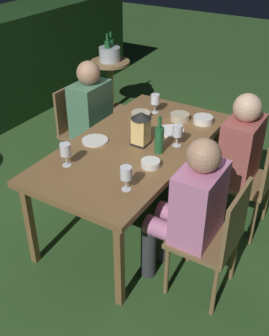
{
  "coord_description": "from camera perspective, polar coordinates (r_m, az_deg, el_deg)",
  "views": [
    {
      "loc": [
        -2.37,
        -1.44,
        2.26
      ],
      "look_at": [
        0.0,
        0.0,
        0.51
      ],
      "focal_mm": 44.21,
      "sensor_mm": 36.0,
      "label": 1
    }
  ],
  "objects": [
    {
      "name": "ice_bucket",
      "position": [
        5.26,
        -3.45,
        15.55
      ],
      "size": [
        0.26,
        0.26,
        0.34
      ],
      "color": "#B2B7BF",
      "rests_on": "side_table"
    },
    {
      "name": "lantern_centerpiece",
      "position": [
        3.09,
        0.89,
        5.71
      ],
      "size": [
        0.15,
        0.15,
        0.27
      ],
      "color": "black",
      "rests_on": "dining_table"
    },
    {
      "name": "bowl_bread",
      "position": [
        2.88,
        2.23,
        0.67
      ],
      "size": [
        0.13,
        0.13,
        0.05
      ],
      "color": "silver",
      "rests_on": "dining_table"
    },
    {
      "name": "chair_side_right_b",
      "position": [
        4.0,
        -7.42,
        5.62
      ],
      "size": [
        0.42,
        0.4,
        0.87
      ],
      "color": "brown",
      "rests_on": "ground"
    },
    {
      "name": "person_in_pink",
      "position": [
        2.68,
        7.48,
        -5.47
      ],
      "size": [
        0.38,
        0.47,
        1.15
      ],
      "color": "#C675A3",
      "rests_on": "ground"
    },
    {
      "name": "plate_a",
      "position": [
        3.35,
        5.02,
        5.12
      ],
      "size": [
        0.22,
        0.22,
        0.01
      ],
      "primitive_type": "cylinder",
      "color": "white",
      "rests_on": "dining_table"
    },
    {
      "name": "person_in_rust",
      "position": [
        3.3,
        13.28,
        1.86
      ],
      "size": [
        0.38,
        0.47,
        1.15
      ],
      "color": "#9E4C47",
      "rests_on": "ground"
    },
    {
      "name": "chair_side_left_a",
      "position": [
        2.72,
        11.03,
        -9.25
      ],
      "size": [
        0.42,
        0.4,
        0.87
      ],
      "color": "brown",
      "rests_on": "ground"
    },
    {
      "name": "person_in_green",
      "position": [
        3.83,
        -5.24,
        6.99
      ],
      "size": [
        0.38,
        0.47,
        1.15
      ],
      "color": "#4C7A5B",
      "rests_on": "ground"
    },
    {
      "name": "plate_b",
      "position": [
        3.21,
        -5.46,
        3.79
      ],
      "size": [
        0.2,
        0.2,
        0.01
      ],
      "primitive_type": "cylinder",
      "color": "silver",
      "rests_on": "dining_table"
    },
    {
      "name": "wine_glass_c",
      "position": [
        2.59,
        -1.16,
        -0.85
      ],
      "size": [
        0.08,
        0.08,
        0.17
      ],
      "color": "silver",
      "rests_on": "dining_table"
    },
    {
      "name": "wine_glass_a",
      "position": [
        3.63,
        2.87,
        9.35
      ],
      "size": [
        0.08,
        0.08,
        0.17
      ],
      "color": "silver",
      "rests_on": "dining_table"
    },
    {
      "name": "dining_table",
      "position": [
        3.19,
        0.0,
        2.5
      ],
      "size": [
        1.76,
        0.9,
        0.73
      ],
      "color": "brown",
      "rests_on": "ground"
    },
    {
      "name": "bowl_salad",
      "position": [
        3.55,
        6.27,
        7.05
      ],
      "size": [
        0.16,
        0.16,
        0.06
      ],
      "color": "#BCAD8E",
      "rests_on": "dining_table"
    },
    {
      "name": "side_table",
      "position": [
        5.36,
        -3.34,
        12.24
      ],
      "size": [
        0.49,
        0.49,
        0.65
      ],
      "color": "#937047",
      "rests_on": "ground"
    },
    {
      "name": "chair_side_left_b",
      "position": [
        3.34,
        16.09,
        -1.29
      ],
      "size": [
        0.42,
        0.4,
        0.87
      ],
      "color": "brown",
      "rests_on": "ground"
    },
    {
      "name": "wine_glass_b",
      "position": [
        3.1,
        5.95,
        5.0
      ],
      "size": [
        0.08,
        0.08,
        0.17
      ],
      "color": "silver",
      "rests_on": "dining_table"
    },
    {
      "name": "ground_plane",
      "position": [
        3.58,
        0.0,
        -6.96
      ],
      "size": [
        16.0,
        16.0,
        0.0
      ],
      "primitive_type": "plane",
      "color": "#2D5123"
    },
    {
      "name": "bowl_olives",
      "position": [
        3.59,
        0.89,
        7.41
      ],
      "size": [
        0.17,
        0.17,
        0.04
      ],
      "color": "#BCAD8E",
      "rests_on": "dining_table"
    },
    {
      "name": "wine_glass_d",
      "position": [
        2.88,
        -9.5,
        2.36
      ],
      "size": [
        0.08,
        0.08,
        0.17
      ],
      "color": "silver",
      "rests_on": "dining_table"
    },
    {
      "name": "green_bottle_on_table",
      "position": [
        3.01,
        3.43,
        3.99
      ],
      "size": [
        0.07,
        0.07,
        0.29
      ],
      "color": "#1E5B2D",
      "rests_on": "dining_table"
    },
    {
      "name": "bowl_dip",
      "position": [
        3.52,
        9.45,
        6.62
      ],
      "size": [
        0.16,
        0.16,
        0.06
      ],
      "color": "silver",
      "rests_on": "dining_table"
    }
  ]
}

